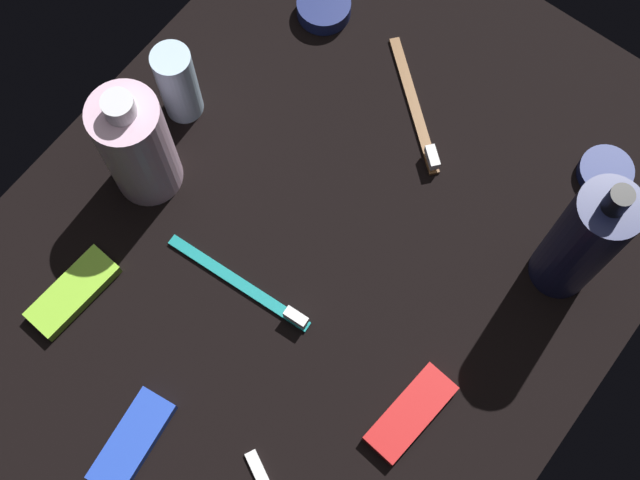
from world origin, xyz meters
TOP-DOWN VIEW (x-y plane):
  - ground_plane at (0.00, 0.00)cm, footprint 84.00×64.00cm
  - lotion_bottle at (-13.77, 21.89)cm, footprint 6.35×6.35cm
  - bodywash_bottle at (4.74, -20.48)cm, footprint 7.44×7.44cm
  - deodorant_stick at (-4.25, -23.04)cm, footprint 4.37×4.37cm
  - toothbrush_teal at (8.36, -3.44)cm, footprint 2.49×18.04cm
  - toothbrush_brown at (-19.89, -1.29)cm, footprint 12.35×14.67cm
  - snack_bar_red at (8.56, 18.23)cm, footprint 10.71×4.90cm
  - snack_bar_lime at (20.12, -17.72)cm, footprint 10.63×4.65cm
  - snack_bar_blue at (27.95, -2.32)cm, footprint 10.85×5.37cm
  - cream_tin_left at (-24.20, -18.06)cm, footprint 6.51×6.51cm
  - cream_tin_right at (-26.51, 19.90)cm, footprint 6.11×6.11cm

SIDE VIEW (x-z plane):
  - ground_plane at x=0.00cm, z-range -1.20..0.00cm
  - toothbrush_teal at x=8.36cm, z-range -0.44..1.66cm
  - toothbrush_brown at x=-19.89cm, z-range -0.44..1.66cm
  - snack_bar_red at x=8.56cm, z-range 0.00..1.50cm
  - snack_bar_lime at x=20.12cm, z-range 0.00..1.50cm
  - snack_bar_blue at x=27.95cm, z-range 0.00..1.50cm
  - cream_tin_right at x=-26.51cm, z-range 0.00..1.53cm
  - cream_tin_left at x=-24.20cm, z-range 0.00..2.11cm
  - deodorant_stick at x=-4.25cm, z-range 0.00..10.85cm
  - bodywash_bottle at x=4.74cm, z-range -0.87..16.47cm
  - lotion_bottle at x=-13.77cm, z-range -1.21..20.36cm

